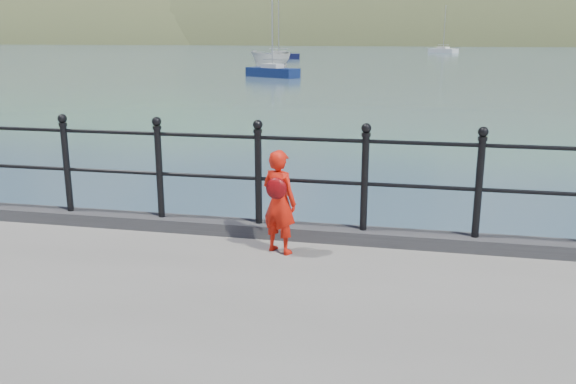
% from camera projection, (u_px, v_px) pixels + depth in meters
% --- Properties ---
extents(ground, '(600.00, 600.00, 0.00)m').
position_uv_depth(ground, '(311.00, 313.00, 7.35)').
color(ground, '#2D4251').
rests_on(ground, ground).
extents(kerb, '(60.00, 0.30, 0.15)m').
position_uv_depth(kerb, '(310.00, 232.00, 6.93)').
color(kerb, '#28282B').
rests_on(kerb, quay).
extents(railing, '(18.11, 0.11, 1.20)m').
position_uv_depth(railing, '(311.00, 168.00, 6.74)').
color(railing, black).
rests_on(railing, kerb).
extents(far_shore, '(830.00, 200.00, 156.00)m').
position_uv_depth(far_shore, '(517.00, 103.00, 231.92)').
color(far_shore, '#333A21').
rests_on(far_shore, ground).
extents(child, '(0.48, 0.41, 1.11)m').
position_uv_depth(child, '(279.00, 201.00, 6.38)').
color(child, red).
rests_on(child, quay).
extents(launch_white, '(3.95, 4.78, 1.77)m').
position_uv_depth(launch_white, '(271.00, 60.00, 55.12)').
color(launch_white, beige).
rests_on(launch_white, ground).
extents(sailboat_port, '(4.51, 3.27, 6.57)m').
position_uv_depth(sailboat_port, '(273.00, 73.00, 46.25)').
color(sailboat_port, '#12204F').
rests_on(sailboat_port, ground).
extents(sailboat_left, '(5.60, 2.56, 7.77)m').
position_uv_depth(sailboat_left, '(279.00, 56.00, 77.99)').
color(sailboat_left, black).
rests_on(sailboat_left, ground).
extents(sailboat_deep, '(4.96, 4.75, 7.95)m').
position_uv_depth(sailboat_deep, '(443.00, 51.00, 102.58)').
color(sailboat_deep, silver).
rests_on(sailboat_deep, ground).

